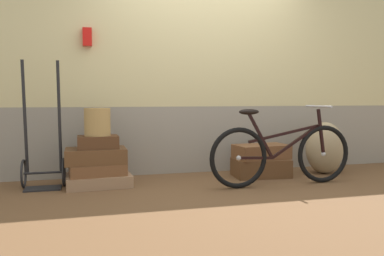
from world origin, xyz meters
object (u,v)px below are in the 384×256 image
wicker_basket (97,122)px  suitcase_1 (98,169)px  suitcase_0 (99,180)px  suitcase_2 (96,156)px  suitcase_3 (98,142)px  burlap_sack (325,148)px  luggage_trolley (43,159)px  suitcase_5 (261,152)px  suitcase_4 (261,168)px  bicycle (282,154)px

wicker_basket → suitcase_1: bearing=-109.2°
suitcase_0 → wicker_basket: 0.62m
suitcase_1 → suitcase_2: size_ratio=0.91×
suitcase_3 → wicker_basket: bearing=95.0°
suitcase_3 → burlap_sack: bearing=-1.8°
suitcase_0 → suitcase_1: (-0.01, -0.00, 0.12)m
suitcase_3 → luggage_trolley: bearing=171.8°
suitcase_5 → burlap_sack: burlap_sack is taller
suitcase_1 → luggage_trolley: luggage_trolley is taller
wicker_basket → luggage_trolley: luggage_trolley is taller
suitcase_2 → suitcase_3: suitcase_3 is taller
suitcase_3 → wicker_basket: 0.21m
suitcase_4 → burlap_sack: size_ratio=1.00×
suitcase_3 → burlap_sack: (2.71, -0.02, -0.15)m
suitcase_2 → burlap_sack: (2.73, -0.03, -0.00)m
bicycle → suitcase_1: bearing=165.7°
suitcase_0 → luggage_trolley: bearing=169.7°
suitcase_5 → suitcase_2: bearing=174.8°
suitcase_1 → burlap_sack: (2.72, -0.01, 0.14)m
suitcase_3 → suitcase_0: bearing=-45.9°
suitcase_1 → suitcase_5: (1.88, 0.02, 0.11)m
suitcase_5 → luggage_trolley: luggage_trolley is taller
suitcase_1 → bicycle: bicycle is taller
suitcase_3 → bicycle: bicycle is taller
suitcase_2 → wicker_basket: size_ratio=2.13×
suitcase_1 → suitcase_2: (-0.01, 0.02, 0.14)m
suitcase_0 → bicycle: 1.96m
bicycle → suitcase_3: bearing=165.5°
suitcase_0 → luggage_trolley: 0.60m
suitcase_4 → bicycle: size_ratio=0.39×
suitcase_2 → luggage_trolley: size_ratio=0.47×
luggage_trolley → burlap_sack: size_ratio=2.07×
suitcase_0 → bicycle: (1.87, -0.48, 0.28)m
suitcase_2 → suitcase_4: size_ratio=0.98×
suitcase_0 → luggage_trolley: size_ratio=0.51×
suitcase_0 → suitcase_3: suitcase_3 is taller
suitcase_0 → wicker_basket: bearing=96.7°
wicker_basket → luggage_trolley: 0.67m
burlap_sack → bicycle: bearing=-150.5°
suitcase_4 → burlap_sack: burlap_sack is taller
luggage_trolley → bicycle: bearing=-12.8°
suitcase_2 → suitcase_3: 0.15m
suitcase_1 → suitcase_2: 0.14m
suitcase_0 → suitcase_1: 0.12m
suitcase_2 → suitcase_1: bearing=-61.0°
suitcase_2 → suitcase_3: (0.02, -0.02, 0.15)m
wicker_basket → luggage_trolley: size_ratio=0.22×
suitcase_2 → suitcase_4: suitcase_2 is taller
burlap_sack → wicker_basket: bearing=179.3°
suitcase_1 → burlap_sack: burlap_sack is taller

